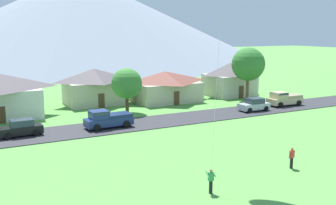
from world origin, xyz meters
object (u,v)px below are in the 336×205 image
object	(u,v)px
pickup_truck_navy_west_side	(107,119)
watcher_person	(292,158)
parked_car_black_mid_east	(21,128)
pickup_truck_sand_east_side	(284,99)
house_right_center	(94,86)
tree_center	(248,64)
tree_near_left	(127,84)
house_leftmost	(165,86)
house_rightmost	(229,79)
parked_car_silver_mid_west	(254,105)

from	to	relation	value
pickup_truck_navy_west_side	watcher_person	xyz separation A→B (m)	(8.47, -18.91, -0.18)
parked_car_black_mid_east	pickup_truck_sand_east_side	distance (m)	35.51
house_right_center	tree_center	bearing A→B (deg)	-20.25
tree_near_left	parked_car_black_mid_east	xyz separation A→B (m)	(-13.89, -5.81, -3.00)
house_leftmost	pickup_truck_sand_east_side	distance (m)	17.59
parked_car_black_mid_east	watcher_person	bearing A→B (deg)	-48.67
house_rightmost	pickup_truck_sand_east_side	distance (m)	11.54
house_rightmost	pickup_truck_navy_west_side	xyz separation A→B (m)	(-25.37, -12.06, -1.72)
tree_center	parked_car_silver_mid_west	xyz separation A→B (m)	(-4.42, -6.91, -4.71)
house_leftmost	house_rightmost	distance (m)	12.01
pickup_truck_navy_west_side	parked_car_black_mid_east	bearing A→B (deg)	174.62
house_rightmost	tree_center	size ratio (longest dim) A/B	0.94
parked_car_silver_mid_west	pickup_truck_sand_east_side	xyz separation A→B (m)	(6.21, 0.88, 0.19)
house_leftmost	house_rightmost	bearing A→B (deg)	-0.75
house_rightmost	house_leftmost	bearing A→B (deg)	179.25
parked_car_silver_mid_west	pickup_truck_navy_west_side	distance (m)	20.41
tree_center	watcher_person	world-z (taller)	tree_center
house_right_center	pickup_truck_sand_east_side	bearing A→B (deg)	-30.87
tree_near_left	watcher_person	bearing A→B (deg)	-82.24
house_leftmost	parked_car_silver_mid_west	distance (m)	14.32
pickup_truck_sand_east_side	pickup_truck_navy_west_side	bearing A→B (deg)	-178.47
pickup_truck_sand_east_side	parked_car_black_mid_east	bearing A→B (deg)	179.80
house_leftmost	tree_center	bearing A→B (deg)	-25.53
house_rightmost	watcher_person	distance (m)	35.33
tree_center	watcher_person	xyz separation A→B (m)	(-16.36, -25.65, -4.70)
house_rightmost	tree_near_left	distance (m)	21.11
tree_near_left	house_right_center	bearing A→B (deg)	102.85
tree_center	pickup_truck_navy_west_side	xyz separation A→B (m)	(-24.83, -6.74, -4.52)
house_leftmost	pickup_truck_sand_east_side	world-z (taller)	house_leftmost
house_right_center	tree_near_left	xyz separation A→B (m)	(1.85, -8.09, 1.17)
pickup_truck_navy_west_side	watcher_person	distance (m)	20.72
tree_near_left	parked_car_silver_mid_west	bearing A→B (deg)	-23.85
house_right_center	parked_car_silver_mid_west	xyz separation A→B (m)	(17.26, -14.91, -1.83)
parked_car_black_mid_east	house_right_center	bearing A→B (deg)	49.10
tree_center	house_leftmost	bearing A→B (deg)	154.47
house_rightmost	house_right_center	bearing A→B (deg)	173.12
pickup_truck_navy_west_side	house_rightmost	bearing A→B (deg)	25.42
house_leftmost	house_right_center	xyz separation A→B (m)	(-10.22, 2.53, 0.34)
house_leftmost	parked_car_black_mid_east	distance (m)	25.05
parked_car_silver_mid_west	parked_car_black_mid_east	world-z (taller)	same
tree_near_left	tree_center	bearing A→B (deg)	0.26
parked_car_black_mid_east	pickup_truck_sand_east_side	bearing A→B (deg)	-0.20
tree_near_left	pickup_truck_navy_west_side	distance (m)	8.77
pickup_truck_sand_east_side	tree_center	bearing A→B (deg)	106.47
tree_near_left	pickup_truck_navy_west_side	bearing A→B (deg)	-126.88
house_right_center	parked_car_black_mid_east	xyz separation A→B (m)	(-12.04, -13.90, -1.83)
tree_center	pickup_truck_sand_east_side	xyz separation A→B (m)	(1.78, -6.03, -4.52)
house_rightmost	parked_car_silver_mid_west	size ratio (longest dim) A/B	1.80
pickup_truck_navy_west_side	tree_center	bearing A→B (deg)	15.18
house_leftmost	pickup_truck_sand_east_side	bearing A→B (deg)	-40.97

